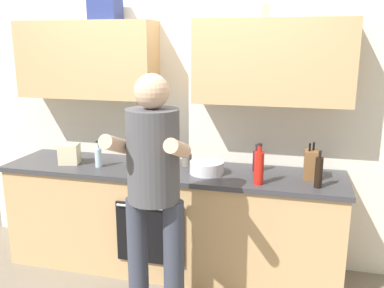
% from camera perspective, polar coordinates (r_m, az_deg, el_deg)
% --- Properties ---
extents(ground_plane, '(12.00, 12.00, 0.00)m').
position_cam_1_polar(ground_plane, '(3.83, -2.89, -16.38)').
color(ground_plane, '#756B5B').
extents(back_wall_unit, '(4.00, 0.38, 2.50)m').
position_cam_1_polar(back_wall_unit, '(3.60, -1.90, 6.99)').
color(back_wall_unit, silver).
rests_on(back_wall_unit, ground).
extents(counter, '(2.84, 0.67, 0.90)m').
position_cam_1_polar(counter, '(3.63, -2.98, -10.21)').
color(counter, tan).
rests_on(counter, ground).
extents(person_standing, '(0.49, 0.45, 1.74)m').
position_cam_1_polar(person_standing, '(2.72, -5.28, -5.42)').
color(person_standing, '#383D4C').
rests_on(person_standing, ground).
extents(bottle_hotsauce, '(0.07, 0.07, 0.31)m').
position_cam_1_polar(bottle_hotsauce, '(3.11, 9.15, -3.13)').
color(bottle_hotsauce, red).
rests_on(bottle_hotsauce, counter).
extents(bottle_wine, '(0.07, 0.07, 0.22)m').
position_cam_1_polar(bottle_wine, '(3.43, 8.88, -2.22)').
color(bottle_wine, '#471419').
rests_on(bottle_wine, counter).
extents(bottle_soda, '(0.07, 0.07, 0.23)m').
position_cam_1_polar(bottle_soda, '(3.41, -4.66, -2.32)').
color(bottle_soda, '#198C33').
rests_on(bottle_soda, counter).
extents(bottle_soy, '(0.06, 0.06, 0.27)m').
position_cam_1_polar(bottle_soy, '(3.13, 16.92, -3.69)').
color(bottle_soy, black).
rests_on(bottle_soy, counter).
extents(bottle_water, '(0.06, 0.06, 0.23)m').
position_cam_1_polar(bottle_water, '(3.59, -12.69, -1.67)').
color(bottle_water, silver).
rests_on(bottle_water, counter).
extents(cup_stoneware, '(0.08, 0.08, 0.11)m').
position_cam_1_polar(cup_stoneware, '(3.54, -0.68, -2.16)').
color(cup_stoneware, slate).
rests_on(cup_stoneware, counter).
extents(mixing_bowl, '(0.27, 0.27, 0.10)m').
position_cam_1_polar(mixing_bowl, '(3.34, 2.02, -3.22)').
color(mixing_bowl, silver).
rests_on(mixing_bowl, counter).
extents(knife_block, '(0.10, 0.14, 0.28)m').
position_cam_1_polar(knife_block, '(3.32, 15.89, -2.71)').
color(knife_block, brown).
rests_on(knife_block, counter).
extents(grocery_bag_rice, '(0.19, 0.18, 0.17)m').
position_cam_1_polar(grocery_bag_rice, '(3.75, -16.41, -1.30)').
color(grocery_bag_rice, beige).
rests_on(grocery_bag_rice, counter).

